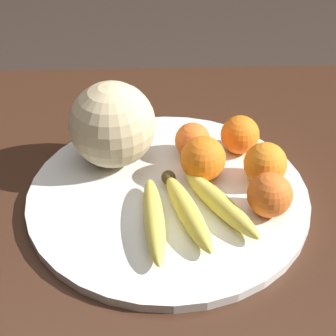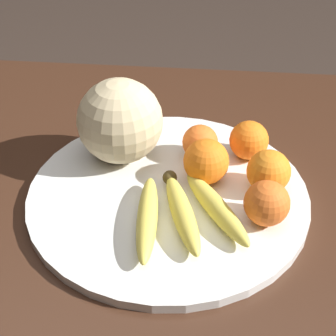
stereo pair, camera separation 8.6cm
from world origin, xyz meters
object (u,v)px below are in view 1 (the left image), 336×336
(melon, at_px, (112,125))
(orange_back_left, at_px, (270,195))
(banana_bunch, at_px, (188,211))
(kitchen_table, at_px, (178,235))
(orange_front_left, at_px, (265,164))
(orange_back_right, at_px, (193,140))
(orange_mid_center, at_px, (203,159))
(orange_front_right, at_px, (240,135))
(fruit_bowl, at_px, (168,196))

(melon, bearing_deg, orange_back_left, 149.42)
(banana_bunch, bearing_deg, kitchen_table, 169.72)
(melon, relative_size, orange_front_left, 2.06)
(orange_front_left, xyz_separation_m, orange_back_left, (0.01, 0.08, -0.00))
(melon, bearing_deg, banana_bunch, 127.11)
(orange_front_left, bearing_deg, orange_back_left, 85.25)
(orange_back_right, bearing_deg, orange_front_left, 146.00)
(orange_mid_center, bearing_deg, orange_front_right, -134.59)
(kitchen_table, relative_size, melon, 10.75)
(banana_bunch, bearing_deg, melon, -160.50)
(kitchen_table, distance_m, orange_back_right, 0.17)
(kitchen_table, bearing_deg, orange_mid_center, -146.06)
(orange_front_left, distance_m, orange_mid_center, 0.10)
(fruit_bowl, relative_size, melon, 3.12)
(melon, distance_m, orange_back_right, 0.14)
(orange_back_right, bearing_deg, kitchen_table, 72.47)
(fruit_bowl, relative_size, orange_mid_center, 6.06)
(kitchen_table, bearing_deg, orange_front_left, -174.67)
(kitchen_table, xyz_separation_m, orange_back_right, (-0.03, -0.09, 0.14))
(fruit_bowl, height_order, banana_bunch, banana_bunch)
(kitchen_table, xyz_separation_m, orange_back_left, (-0.13, 0.06, 0.14))
(orange_mid_center, bearing_deg, banana_bunch, 73.22)
(kitchen_table, distance_m, melon, 0.22)
(melon, height_order, banana_bunch, melon)
(orange_mid_center, height_order, orange_back_left, orange_mid_center)
(orange_front_right, bearing_deg, kitchen_table, 41.66)
(melon, distance_m, orange_front_right, 0.22)
(banana_bunch, height_order, orange_back_left, orange_back_left)
(kitchen_table, xyz_separation_m, fruit_bowl, (0.02, 0.01, 0.10))
(orange_mid_center, xyz_separation_m, orange_back_left, (-0.09, 0.09, -0.00))
(melon, bearing_deg, kitchen_table, 143.53)
(fruit_bowl, distance_m, orange_mid_center, 0.08)
(melon, relative_size, orange_front_right, 2.14)
(banana_bunch, distance_m, orange_mid_center, 0.11)
(fruit_bowl, xyz_separation_m, orange_front_right, (-0.13, -0.11, 0.04))
(orange_front_right, bearing_deg, banana_bunch, 59.75)
(orange_mid_center, xyz_separation_m, orange_back_right, (0.01, -0.06, -0.01))
(banana_bunch, bearing_deg, orange_back_right, 155.98)
(orange_front_right, relative_size, orange_mid_center, 0.90)
(banana_bunch, xyz_separation_m, orange_back_left, (-0.12, -0.01, 0.02))
(kitchen_table, bearing_deg, orange_back_right, -107.53)
(kitchen_table, height_order, fruit_bowl, fruit_bowl)
(kitchen_table, bearing_deg, orange_back_left, 154.72)
(fruit_bowl, xyz_separation_m, orange_mid_center, (-0.06, -0.04, 0.04))
(kitchen_table, relative_size, fruit_bowl, 3.44)
(kitchen_table, relative_size, orange_back_left, 22.47)
(orange_mid_center, bearing_deg, orange_back_right, -78.54)
(banana_bunch, distance_m, orange_back_left, 0.13)
(orange_front_left, bearing_deg, banana_bunch, 34.02)
(melon, xyz_separation_m, orange_back_left, (-0.24, 0.14, -0.04))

